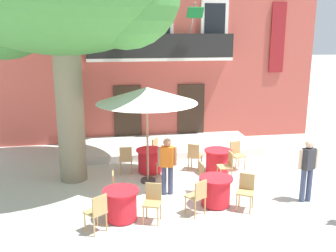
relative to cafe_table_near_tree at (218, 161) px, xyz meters
The scene contains 22 objects.
ground_plane 1.24m from the cafe_table_near_tree, 127.16° to the right, with size 120.00×120.00×0.00m, color beige.
building_facade 7.03m from the cafe_table_near_tree, 101.92° to the left, with size 13.00×5.09×7.50m.
entrance_step_platform 3.03m from the cafe_table_near_tree, 115.01° to the left, with size 6.75×2.65×0.25m, color silver.
cafe_table_near_tree is the anchor object (origin of this frame).
cafe_chair_near_tree_0 0.77m from the cafe_table_near_tree, 20.01° to the left, with size 0.49×0.49×0.91m.
cafe_chair_near_tree_1 0.77m from the cafe_table_near_tree, 154.55° to the left, with size 0.55×0.55×0.91m.
cafe_chair_near_tree_2 0.77m from the cafe_table_near_tree, 84.77° to the right, with size 0.40×0.40×0.91m.
cafe_table_middle 4.12m from the cafe_table_near_tree, 139.87° to the right, with size 0.86×0.86×0.76m.
cafe_chair_middle_0 3.73m from the cafe_table_near_tree, 149.29° to the right, with size 0.41×0.41×0.91m.
cafe_chair_middle_1 4.88m from the cafe_table_near_tree, 139.29° to the right, with size 0.56×0.56×0.91m.
cafe_chair_middle_2 3.72m from the cafe_table_near_tree, 130.56° to the right, with size 0.51×0.51×0.91m.
cafe_table_front 2.37m from the cafe_table_near_tree, 107.64° to the right, with size 0.86×0.86×0.76m.
cafe_chair_front_0 2.58m from the cafe_table_near_tree, 90.76° to the right, with size 0.55×0.55×0.91m.
cafe_chair_front_1 1.72m from the cafe_table_near_tree, 118.40° to the right, with size 0.41×0.41×0.91m.
cafe_chair_front_2 3.02m from the cafe_table_near_tree, 115.74° to the right, with size 0.55×0.55×0.91m.
cafe_table_far_side 2.15m from the cafe_table_near_tree, 169.50° to the left, with size 0.86×0.86×0.76m.
cafe_chair_far_side_0 2.06m from the cafe_table_near_tree, 149.02° to the left, with size 0.55×0.55×0.91m.
cafe_chair_far_side_1 2.89m from the cafe_table_near_tree, behind, with size 0.42×0.42×0.91m.
cafe_chair_far_side_2 1.68m from the cafe_table_near_tree, behind, with size 0.55×0.55×0.91m.
cafe_umbrella 3.19m from the cafe_table_near_tree, behind, with size 2.90×2.90×2.85m.
pedestrian_near_entrance 2.99m from the cafe_table_near_tree, 54.92° to the right, with size 0.53×0.34×1.69m.
pedestrian_by_tree 2.35m from the cafe_table_near_tree, 143.29° to the right, with size 0.53×0.32×1.60m.
Camera 1 is at (-2.69, -10.13, 4.36)m, focal length 40.91 mm.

